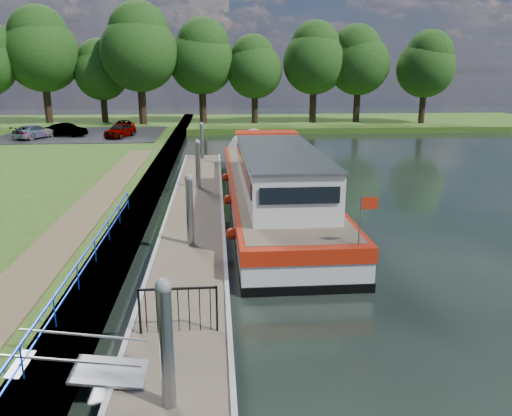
{
  "coord_description": "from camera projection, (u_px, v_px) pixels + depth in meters",
  "views": [
    {
      "loc": [
        0.96,
        -8.55,
        6.39
      ],
      "look_at": [
        2.42,
        9.5,
        1.4
      ],
      "focal_mm": 35.0,
      "sensor_mm": 36.0,
      "label": 1
    }
  ],
  "objects": [
    {
      "name": "ground",
      "position": [
        173.0,
        406.0,
        9.84
      ],
      "size": [
        160.0,
        160.0,
        0.0
      ],
      "primitive_type": "plane",
      "color": "black",
      "rests_on": "ground"
    },
    {
      "name": "bank_edge",
      "position": [
        144.0,
        200.0,
        23.95
      ],
      "size": [
        1.1,
        90.0,
        0.78
      ],
      "primitive_type": "cube",
      "color": "#473D2D",
      "rests_on": "ground"
    },
    {
      "name": "far_bank",
      "position": [
        306.0,
        123.0,
        60.66
      ],
      "size": [
        60.0,
        18.0,
        0.6
      ],
      "primitive_type": "cube",
      "color": "#2F5117",
      "rests_on": "ground"
    },
    {
      "name": "footpath",
      "position": [
        60.0,
        241.0,
        16.97
      ],
      "size": [
        1.6,
        40.0,
        0.05
      ],
      "primitive_type": "cube",
      "color": "brown",
      "rests_on": "riverbank"
    },
    {
      "name": "carpark",
      "position": [
        84.0,
        134.0,
        45.28
      ],
      "size": [
        14.0,
        12.0,
        0.06
      ],
      "primitive_type": "cube",
      "color": "black",
      "rests_on": "riverbank"
    },
    {
      "name": "blue_fence",
      "position": [
        66.0,
        287.0,
        12.16
      ],
      "size": [
        0.04,
        18.04,
        0.72
      ],
      "color": "#0C2DBF",
      "rests_on": "riverbank"
    },
    {
      "name": "pontoon",
      "position": [
        196.0,
        215.0,
        22.28
      ],
      "size": [
        2.5,
        30.0,
        0.56
      ],
      "color": "brown",
      "rests_on": "ground"
    },
    {
      "name": "mooring_piles",
      "position": [
        195.0,
        191.0,
        21.99
      ],
      "size": [
        0.3,
        27.3,
        3.55
      ],
      "color": "gray",
      "rests_on": "ground"
    },
    {
      "name": "gangway",
      "position": [
        80.0,
        368.0,
        10.01
      ],
      "size": [
        2.58,
        1.0,
        0.92
      ],
      "color": "#A5A8AD",
      "rests_on": "ground"
    },
    {
      "name": "gate_panel",
      "position": [
        178.0,
        303.0,
        11.65
      ],
      "size": [
        1.85,
        0.05,
        1.15
      ],
      "color": "black",
      "rests_on": "ground"
    },
    {
      "name": "barge",
      "position": [
        271.0,
        183.0,
        24.41
      ],
      "size": [
        4.36,
        21.15,
        4.78
      ],
      "color": "black",
      "rests_on": "ground"
    },
    {
      "name": "horizon_trees",
      "position": [
        190.0,
        56.0,
        54.37
      ],
      "size": [
        54.38,
        10.03,
        12.87
      ],
      "color": "#332316",
      "rests_on": "ground"
    },
    {
      "name": "car_a",
      "position": [
        120.0,
        130.0,
        42.93
      ],
      "size": [
        2.56,
        3.92,
        1.24
      ],
      "primitive_type": "imported",
      "rotation": [
        0.0,
        0.0,
        -0.33
      ],
      "color": "#999999",
      "rests_on": "carpark"
    },
    {
      "name": "car_b",
      "position": [
        67.0,
        130.0,
        43.65
      ],
      "size": [
        3.63,
        2.02,
        1.13
      ],
      "primitive_type": "imported",
      "rotation": [
        0.0,
        0.0,
        1.32
      ],
      "color": "#999999",
      "rests_on": "carpark"
    },
    {
      "name": "car_c",
      "position": [
        34.0,
        132.0,
        42.28
      ],
      "size": [
        3.11,
        4.28,
        1.15
      ],
      "primitive_type": "imported",
      "rotation": [
        0.0,
        0.0,
        2.72
      ],
      "color": "#999999",
      "rests_on": "carpark"
    },
    {
      "name": "car_d",
      "position": [
        124.0,
        126.0,
        46.8
      ],
      "size": [
        2.06,
        3.93,
        1.06
      ],
      "primitive_type": "imported",
      "rotation": [
        0.0,
        0.0,
        0.08
      ],
      "color": "#999999",
      "rests_on": "carpark"
    }
  ]
}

